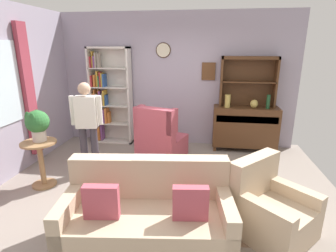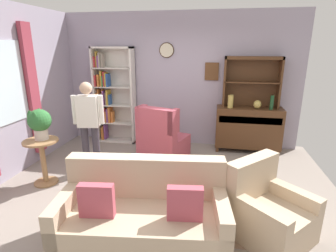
{
  "view_description": "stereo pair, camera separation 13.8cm",
  "coord_description": "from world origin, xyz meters",
  "px_view_note": "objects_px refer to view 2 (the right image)",
  "views": [
    {
      "loc": [
        0.67,
        -3.62,
        2.11
      ],
      "look_at": [
        0.1,
        0.2,
        0.95
      ],
      "focal_mm": 28.56,
      "sensor_mm": 36.0,
      "label": 1
    },
    {
      "loc": [
        0.81,
        -3.6,
        2.11
      ],
      "look_at": [
        0.1,
        0.2,
        0.95
      ],
      "focal_mm": 28.56,
      "sensor_mm": 36.0,
      "label": 2
    }
  ],
  "objects_px": {
    "bookshelf": "(111,97)",
    "plant_stand": "(43,157)",
    "bottle_wine": "(272,102)",
    "sideboard_hutch": "(252,75)",
    "wingback_chair": "(162,140)",
    "vase_tall": "(231,101)",
    "coffee_table": "(168,180)",
    "vase_round": "(257,104)",
    "couch_floral": "(144,216)",
    "sideboard": "(248,127)",
    "potted_plant_large": "(39,122)",
    "armchair_floral": "(268,213)",
    "book_stack": "(165,174)",
    "person_reading": "(89,121)"
  },
  "relations": [
    {
      "from": "vase_round",
      "to": "armchair_floral",
      "type": "height_order",
      "value": "vase_round"
    },
    {
      "from": "book_stack",
      "to": "potted_plant_large",
      "type": "bearing_deg",
      "value": 172.73
    },
    {
      "from": "bookshelf",
      "to": "vase_round",
      "type": "relative_size",
      "value": 12.35
    },
    {
      "from": "vase_round",
      "to": "sideboard",
      "type": "bearing_deg",
      "value": 152.83
    },
    {
      "from": "sideboard_hutch",
      "to": "wingback_chair",
      "type": "relative_size",
      "value": 1.05
    },
    {
      "from": "vase_round",
      "to": "couch_floral",
      "type": "height_order",
      "value": "vase_round"
    },
    {
      "from": "sideboard",
      "to": "sideboard_hutch",
      "type": "bearing_deg",
      "value": 90.0
    },
    {
      "from": "sideboard",
      "to": "bottle_wine",
      "type": "xyz_separation_m",
      "value": [
        0.39,
        -0.09,
        0.55
      ]
    },
    {
      "from": "vase_round",
      "to": "bottle_wine",
      "type": "relative_size",
      "value": 0.61
    },
    {
      "from": "bookshelf",
      "to": "bottle_wine",
      "type": "height_order",
      "value": "bookshelf"
    },
    {
      "from": "sideboard_hutch",
      "to": "book_stack",
      "type": "relative_size",
      "value": 5.16
    },
    {
      "from": "potted_plant_large",
      "to": "wingback_chair",
      "type": "bearing_deg",
      "value": 37.27
    },
    {
      "from": "potted_plant_large",
      "to": "book_stack",
      "type": "height_order",
      "value": "potted_plant_large"
    },
    {
      "from": "bookshelf",
      "to": "vase_tall",
      "type": "bearing_deg",
      "value": -3.62
    },
    {
      "from": "vase_round",
      "to": "couch_floral",
      "type": "relative_size",
      "value": 0.09
    },
    {
      "from": "bookshelf",
      "to": "armchair_floral",
      "type": "distance_m",
      "value": 4.1
    },
    {
      "from": "potted_plant_large",
      "to": "person_reading",
      "type": "bearing_deg",
      "value": 41.11
    },
    {
      "from": "bottle_wine",
      "to": "couch_floral",
      "type": "xyz_separation_m",
      "value": [
        -1.78,
        -2.93,
        -0.75
      ]
    },
    {
      "from": "bookshelf",
      "to": "plant_stand",
      "type": "relative_size",
      "value": 2.9
    },
    {
      "from": "vase_tall",
      "to": "person_reading",
      "type": "relative_size",
      "value": 0.17
    },
    {
      "from": "vase_tall",
      "to": "coffee_table",
      "type": "xyz_separation_m",
      "value": [
        -0.87,
        -2.16,
        -0.7
      ]
    },
    {
      "from": "sideboard_hutch",
      "to": "couch_floral",
      "type": "distance_m",
      "value": 3.64
    },
    {
      "from": "sideboard",
      "to": "bottle_wine",
      "type": "distance_m",
      "value": 0.68
    },
    {
      "from": "plant_stand",
      "to": "sideboard",
      "type": "bearing_deg",
      "value": 31.68
    },
    {
      "from": "wingback_chair",
      "to": "plant_stand",
      "type": "xyz_separation_m",
      "value": [
        -1.63,
        -1.3,
        0.06
      ]
    },
    {
      "from": "vase_tall",
      "to": "armchair_floral",
      "type": "bearing_deg",
      "value": -82.02
    },
    {
      "from": "person_reading",
      "to": "book_stack",
      "type": "bearing_deg",
      "value": -27.25
    },
    {
      "from": "armchair_floral",
      "to": "wingback_chair",
      "type": "relative_size",
      "value": 1.03
    },
    {
      "from": "vase_round",
      "to": "plant_stand",
      "type": "distance_m",
      "value": 3.98
    },
    {
      "from": "sideboard_hutch",
      "to": "book_stack",
      "type": "distance_m",
      "value": 2.9
    },
    {
      "from": "armchair_floral",
      "to": "person_reading",
      "type": "bearing_deg",
      "value": 156.44
    },
    {
      "from": "sideboard",
      "to": "plant_stand",
      "type": "xyz_separation_m",
      "value": [
        -3.29,
        -2.03,
        -0.06
      ]
    },
    {
      "from": "armchair_floral",
      "to": "coffee_table",
      "type": "bearing_deg",
      "value": 160.79
    },
    {
      "from": "armchair_floral",
      "to": "coffee_table",
      "type": "xyz_separation_m",
      "value": [
        -1.24,
        0.43,
        0.06
      ]
    },
    {
      "from": "couch_floral",
      "to": "person_reading",
      "type": "relative_size",
      "value": 1.21
    },
    {
      "from": "vase_tall",
      "to": "sideboard",
      "type": "bearing_deg",
      "value": 11.63
    },
    {
      "from": "coffee_table",
      "to": "person_reading",
      "type": "bearing_deg",
      "value": 153.0
    },
    {
      "from": "vase_tall",
      "to": "plant_stand",
      "type": "relative_size",
      "value": 0.36
    },
    {
      "from": "sideboard",
      "to": "potted_plant_large",
      "type": "relative_size",
      "value": 2.74
    },
    {
      "from": "bookshelf",
      "to": "armchair_floral",
      "type": "xyz_separation_m",
      "value": [
        2.95,
        -2.76,
        -0.73
      ]
    },
    {
      "from": "couch_floral",
      "to": "armchair_floral",
      "type": "distance_m",
      "value": 1.4
    },
    {
      "from": "sideboard_hutch",
      "to": "vase_round",
      "type": "bearing_deg",
      "value": -53.52
    },
    {
      "from": "sideboard_hutch",
      "to": "potted_plant_large",
      "type": "distance_m",
      "value": 3.94
    },
    {
      "from": "plant_stand",
      "to": "vase_tall",
      "type": "bearing_deg",
      "value": 33.92
    },
    {
      "from": "vase_round",
      "to": "armchair_floral",
      "type": "relative_size",
      "value": 0.16
    },
    {
      "from": "vase_tall",
      "to": "vase_round",
      "type": "bearing_deg",
      "value": 1.49
    },
    {
      "from": "bookshelf",
      "to": "sideboard",
      "type": "height_order",
      "value": "bookshelf"
    },
    {
      "from": "book_stack",
      "to": "coffee_table",
      "type": "bearing_deg",
      "value": -16.47
    },
    {
      "from": "vase_round",
      "to": "person_reading",
      "type": "bearing_deg",
      "value": -153.58
    },
    {
      "from": "potted_plant_large",
      "to": "person_reading",
      "type": "xyz_separation_m",
      "value": [
        0.56,
        0.49,
        -0.1
      ]
    }
  ]
}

